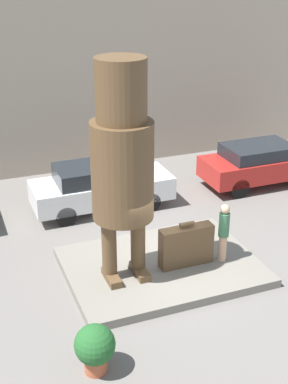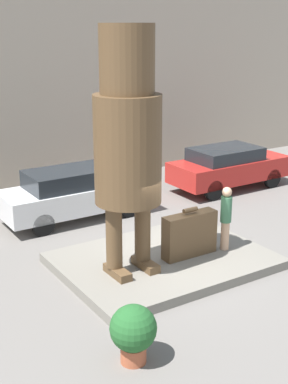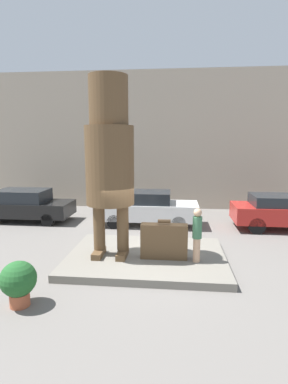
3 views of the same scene
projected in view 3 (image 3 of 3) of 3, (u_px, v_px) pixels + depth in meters
ground_plane at (146, 261)px, 9.95m from camera, size 60.00×60.00×0.00m
pedestal at (146, 257)px, 9.93m from camera, size 5.14×3.79×0.23m
building_backdrop at (160, 141)px, 17.51m from camera, size 28.00×0.60×7.89m
statue_figure at (110, 154)px, 9.30m from camera, size 1.52×1.52×5.63m
giant_suitcase at (164, 241)px, 9.49m from camera, size 1.48×0.38×1.27m
tourist at (197, 233)px, 9.14m from camera, size 0.29×0.29×1.69m
parked_car_black at (26, 205)px, 14.80m from camera, size 4.35×1.82×1.57m
parked_car_white at (146, 207)px, 14.04m from camera, size 4.67×1.71×1.62m
parked_car_red at (284, 211)px, 13.32m from camera, size 4.53×1.82×1.57m
planter_pot at (18, 281)px, 7.13m from camera, size 0.86×0.86×1.12m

